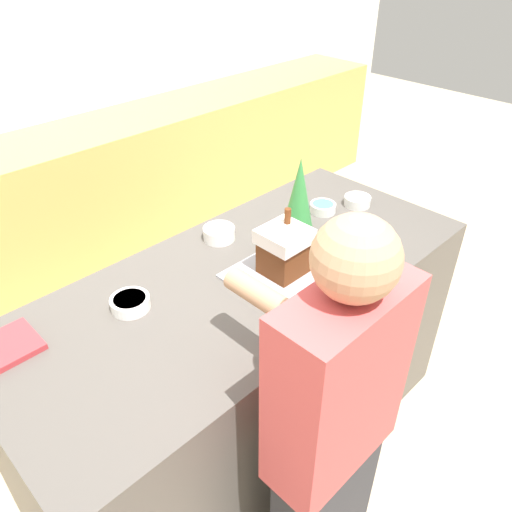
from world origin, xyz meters
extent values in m
plane|color=#C6B28E|center=(0.00, 0.00, 0.00)|extent=(12.00, 12.00, 0.00)
cube|color=tan|center=(0.00, 1.84, 0.47)|extent=(6.00, 0.60, 0.94)
cube|color=#514C47|center=(0.00, 0.00, 0.48)|extent=(1.88, 0.82, 0.95)
cube|color=#9E9EA8|center=(0.11, -0.09, 0.96)|extent=(0.39, 0.32, 0.01)
cube|color=#5B2D14|center=(0.11, -0.09, 1.03)|extent=(0.15, 0.14, 0.13)
cube|color=white|center=(0.11, -0.09, 1.12)|extent=(0.17, 0.16, 0.05)
cylinder|color=#5B2D14|center=(0.15, -0.06, 1.17)|extent=(0.02, 0.02, 0.06)
cone|color=#33843D|center=(0.36, 0.06, 1.12)|extent=(0.14, 0.14, 0.34)
cylinder|color=silver|center=(0.58, 0.10, 0.98)|extent=(0.12, 0.12, 0.04)
cylinder|color=#4770DB|center=(0.58, 0.10, 0.99)|extent=(0.10, 0.10, 0.01)
cylinder|color=white|center=(0.10, 0.26, 0.98)|extent=(0.13, 0.13, 0.05)
cylinder|color=brown|center=(0.10, 0.26, 1.00)|extent=(0.11, 0.11, 0.01)
cylinder|color=silver|center=(0.74, 0.03, 0.98)|extent=(0.12, 0.12, 0.04)
cylinder|color=orange|center=(0.74, 0.03, 0.99)|extent=(0.10, 0.10, 0.01)
cylinder|color=white|center=(-0.41, 0.14, 0.98)|extent=(0.13, 0.13, 0.04)
cylinder|color=red|center=(-0.41, 0.14, 0.99)|extent=(0.11, 0.11, 0.01)
cube|color=#B23338|center=(-0.79, 0.24, 0.96)|extent=(0.19, 0.17, 0.02)
cube|color=#CC4C4C|center=(-0.25, -0.61, 1.05)|extent=(0.41, 0.18, 0.60)
sphere|color=tan|center=(-0.25, -0.61, 1.45)|extent=(0.20, 0.20, 0.20)
cylinder|color=tan|center=(-0.25, -0.41, 1.18)|extent=(0.07, 0.41, 0.07)
camera|label=1|loc=(-1.02, -1.09, 2.07)|focal=35.00mm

